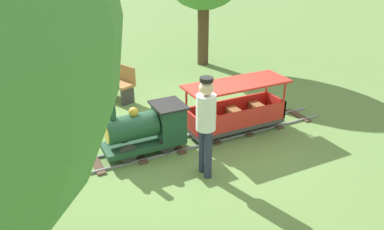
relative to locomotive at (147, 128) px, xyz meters
The scene contains 6 objects.
ground_plane 1.02m from the locomotive, 90.00° to the right, with size 60.00×60.00×0.00m, color #608442.
track 0.99m from the locomotive, 90.00° to the right, with size 0.66×5.70×0.04m.
locomotive is the anchor object (origin of this frame).
passenger_car 1.77m from the locomotive, 90.00° to the right, with size 0.72×2.00×0.97m.
conductor_person 1.26m from the locomotive, 150.71° to the right, with size 0.30×0.30×1.62m.
park_bench 2.80m from the locomotive, ahead, with size 1.36×0.85×0.82m.
Camera 1 is at (-5.43, 2.77, 3.39)m, focal length 35.18 mm.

